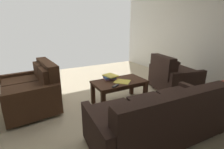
{
  "coord_description": "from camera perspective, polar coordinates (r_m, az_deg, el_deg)",
  "views": [
    {
      "loc": [
        1.23,
        2.73,
        1.52
      ],
      "look_at": [
        0.18,
        0.79,
        0.84
      ],
      "focal_mm": 25.88,
      "sensor_mm": 36.0,
      "label": 1
    }
  ],
  "objects": [
    {
      "name": "sofa_main",
      "position": [
        2.28,
        16.4,
        -14.41
      ],
      "size": [
        1.87,
        0.92,
        0.8
      ],
      "color": "black",
      "rests_on": "ground"
    },
    {
      "name": "armchair_side",
      "position": [
        4.01,
        20.61,
        -0.71
      ],
      "size": [
        1.03,
        1.08,
        0.87
      ],
      "color": "black",
      "rests_on": "ground"
    },
    {
      "name": "book_stack",
      "position": [
        3.24,
        -0.81,
        -0.85
      ],
      "size": [
        0.28,
        0.31,
        0.08
      ],
      "color": "#996699",
      "rests_on": "coffee_table"
    },
    {
      "name": "coffee_mug",
      "position": [
        2.94,
        34.78,
        -2.83
      ],
      "size": [
        0.1,
        0.08,
        0.1
      ],
      "color": "#B23F38",
      "rests_on": "end_table"
    },
    {
      "name": "loose_magazine",
      "position": [
        3.11,
        3.61,
        -2.47
      ],
      "size": [
        0.38,
        0.39,
        0.01
      ],
      "primitive_type": "cube",
      "rotation": [
        0.0,
        0.0,
        3.89
      ],
      "color": "#E0CC4C",
      "rests_on": "coffee_table"
    },
    {
      "name": "ground_plane",
      "position": [
        3.36,
        -3.92,
        -9.81
      ],
      "size": [
        5.58,
        5.96,
        0.01
      ],
      "primitive_type": "cube",
      "color": "beige"
    },
    {
      "name": "tv_remote",
      "position": [
        2.86,
        1.21,
        -4.03
      ],
      "size": [
        0.16,
        0.11,
        0.02
      ],
      "color": "black",
      "rests_on": "coffee_table"
    },
    {
      "name": "coffee_table",
      "position": [
        3.17,
        2.62,
        -3.56
      ],
      "size": [
        1.03,
        0.56,
        0.47
      ],
      "color": "#3D2316",
      "rests_on": "ground"
    },
    {
      "name": "loveseat_near",
      "position": [
        3.34,
        -26.2,
        -4.94
      ],
      "size": [
        0.98,
        1.26,
        0.87
      ],
      "color": "black",
      "rests_on": "ground"
    },
    {
      "name": "wall_left",
      "position": [
        4.87,
        27.95,
        13.07
      ],
      "size": [
        0.12,
        5.96,
        2.67
      ],
      "primitive_type": "cube",
      "color": "silver",
      "rests_on": "ground"
    }
  ]
}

